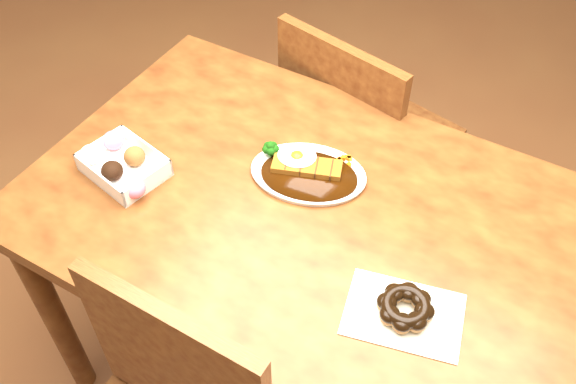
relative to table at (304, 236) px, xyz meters
The scene contains 6 objects.
ground 0.65m from the table, ahead, with size 6.00×6.00×0.00m, color brown.
table is the anchor object (origin of this frame).
chair_far 0.57m from the table, 100.97° to the left, with size 0.49×0.49×0.87m.
katsu_curry_plate 0.15m from the table, 116.43° to the left, with size 0.29×0.24×0.05m.
donut_box 0.44m from the table, 164.48° to the right, with size 0.21×0.17×0.05m.
pon_de_ring 0.34m from the table, 25.68° to the right, with size 0.25×0.20×0.04m.
Camera 1 is at (0.42, -0.80, 1.78)m, focal length 40.00 mm.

